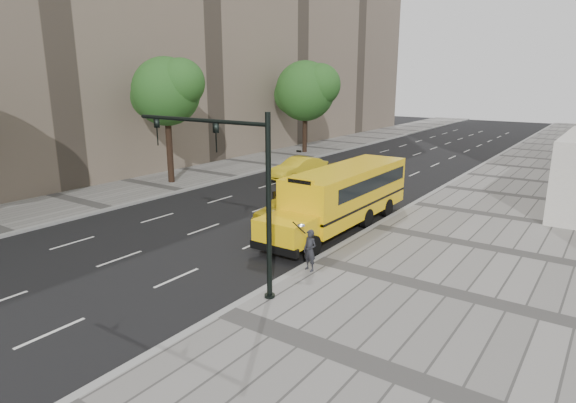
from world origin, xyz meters
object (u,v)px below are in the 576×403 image
Objects in this scene: traffic_signal at (235,179)px; tree_b at (167,91)px; pedestrian at (310,250)px; tree_c at (306,90)px; taxi_near at (285,207)px; taxi_far at (299,168)px; school_bus at (345,192)px.

tree_b is at bearing 145.05° from traffic_signal.
tree_c is at bearing 134.91° from pedestrian.
traffic_signal is at bearing -65.03° from taxi_near.
tree_b is at bearing 165.93° from pedestrian.
taxi_far is 18.11m from pedestrian.
tree_c is at bearing 89.93° from tree_b.
tree_b is 2.15× the size of taxi_near.
school_bus is 1.81× the size of traffic_signal.
taxi_far is (6.45, 6.69, -5.72)m from tree_b.
pedestrian is 4.37m from traffic_signal.
tree_c is 5.53× the size of pedestrian.
tree_c reaches higher than school_bus.
taxi_far is at bearing 46.04° from tree_b.
pedestrian is at bearing -25.72° from tree_b.
tree_b is 17.56m from tree_c.
taxi_near is (-3.09, -0.95, -1.06)m from school_bus.
pedestrian is at bearing -46.32° from taxi_far.
pedestrian is 0.26× the size of traffic_signal.
taxi_near is 0.64× the size of traffic_signal.
school_bus is at bearing -36.38° from taxi_far.
tree_c is at bearing 120.41° from taxi_near.
tree_b is 10.92m from taxi_far.
tree_b reaches higher than traffic_signal.
traffic_signal is (15.58, -28.47, -2.11)m from tree_c.
taxi_far is 0.77× the size of traffic_signal.
tree_b reaches higher than taxi_near.
tree_c is at bearing 118.69° from traffic_signal.
pedestrian is (16.86, -8.12, -5.57)m from tree_b.
taxi_far is at bearing 136.74° from pedestrian.
pedestrian is at bearing -56.75° from tree_c.
tree_b is 19.53m from pedestrian.
school_bus is 7.06× the size of pedestrian.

